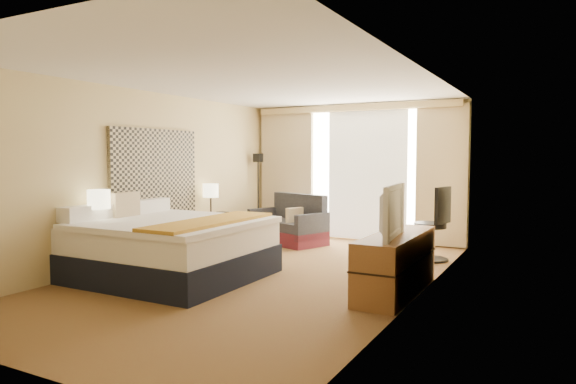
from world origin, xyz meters
The scene contains 21 objects.
floor centered at (0.00, 0.00, 0.00)m, with size 4.20×7.00×0.02m, color #502217.
ceiling centered at (0.00, 0.00, 2.60)m, with size 4.20×7.00×0.02m, color silver.
wall_back centered at (0.00, 3.50, 1.30)m, with size 4.20×0.02×2.60m, color #D6C082.
wall_front centered at (0.00, -3.50, 1.30)m, with size 4.20×0.02×2.60m, color #D6C082.
wall_left centered at (-2.10, 0.00, 1.30)m, with size 0.02×7.00×2.60m, color #D6C082.
wall_right centered at (2.10, 0.00, 1.30)m, with size 0.02×7.00×2.60m, color #D6C082.
headboard centered at (-2.06, 0.20, 1.28)m, with size 0.06×1.85×1.50m, color black.
nightstand_left centered at (-1.87, -1.05, 0.28)m, with size 0.45×0.52×0.55m, color brown.
nightstand_right centered at (-1.87, 1.45, 0.28)m, with size 0.45×0.52×0.55m, color brown.
media_dresser centered at (1.83, 0.00, 0.35)m, with size 0.50×1.80×0.70m, color brown.
window centered at (0.25, 3.47, 1.32)m, with size 2.30×0.02×2.30m, color white.
curtains centered at (0.00, 3.39, 1.41)m, with size 4.12×0.19×2.56m.
bed centered at (-1.06, -0.65, 0.40)m, with size 2.28×2.08×1.11m.
loveseat centered at (-0.92, 2.49, 0.30)m, with size 1.62×1.23×0.90m.
floor_lamp centered at (-1.90, 2.99, 1.17)m, with size 0.21×0.21×1.66m.
desk_chair centered at (1.81, 2.09, 0.51)m, with size 0.56×0.56×1.15m.
lamp_left centered at (-1.87, -1.09, 1.03)m, with size 0.29×0.29×0.62m.
lamp_right centered at (-1.91, 1.42, 0.99)m, with size 0.27×0.27×0.57m.
tissue_box centered at (-1.81, -1.15, 0.60)m, with size 0.12×0.12×0.11m, color #7D94C1.
telephone centered at (-1.79, 1.60, 0.59)m, with size 0.18×0.14×0.07m, color black.
television centered at (1.78, -0.30, 1.00)m, with size 1.03×0.13×0.59m, color black.
Camera 1 is at (3.52, -5.85, 1.61)m, focal length 32.00 mm.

